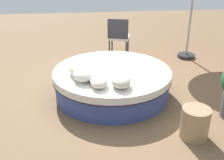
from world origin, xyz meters
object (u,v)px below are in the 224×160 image
object	(u,v)px
round_bed	(112,82)
throw_pillow_2	(99,81)
throw_pillow_3	(121,81)
patio_chair	(118,34)
throw_pillow_1	(84,74)
throw_pillow_0	(77,68)
side_table	(195,123)

from	to	relation	value
round_bed	throw_pillow_2	bearing A→B (deg)	156.04
throw_pillow_3	patio_chair	xyz separation A→B (m)	(2.90, -0.35, -0.04)
throw_pillow_1	patio_chair	distance (m)	2.76
throw_pillow_1	throw_pillow_3	xyz separation A→B (m)	(-0.30, -0.58, -0.01)
throw_pillow_0	throw_pillow_1	distance (m)	0.33
patio_chair	throw_pillow_1	bearing A→B (deg)	-94.03
round_bed	patio_chair	size ratio (longest dim) A/B	2.24
throw_pillow_1	side_table	world-z (taller)	throw_pillow_1
throw_pillow_0	throw_pillow_1	world-z (taller)	same
throw_pillow_0	side_table	bearing A→B (deg)	-129.37
patio_chair	side_table	bearing A→B (deg)	-64.55
throw_pillow_1	patio_chair	size ratio (longest dim) A/B	0.46
patio_chair	side_table	distance (m)	3.74
throw_pillow_2	patio_chair	xyz separation A→B (m)	(2.86, -0.70, -0.03)
throw_pillow_0	throw_pillow_2	distance (m)	0.67
throw_pillow_0	side_table	world-z (taller)	throw_pillow_0
round_bed	throw_pillow_0	distance (m)	0.74
patio_chair	round_bed	bearing A→B (deg)	-84.94
throw_pillow_3	patio_chair	world-z (taller)	patio_chair
throw_pillow_1	patio_chair	world-z (taller)	patio_chair
throw_pillow_2	throw_pillow_1	bearing A→B (deg)	41.30
side_table	throw_pillow_0	bearing A→B (deg)	50.63
round_bed	throw_pillow_1	world-z (taller)	throw_pillow_1
round_bed	throw_pillow_2	distance (m)	0.78
throw_pillow_0	patio_chair	size ratio (longest dim) A/B	0.55
throw_pillow_3	throw_pillow_0	bearing A→B (deg)	49.32
throw_pillow_2	side_table	world-z (taller)	throw_pillow_2
round_bed	throw_pillow_0	xyz separation A→B (m)	(-0.08, 0.64, 0.35)
round_bed	throw_pillow_1	size ratio (longest dim) A/B	4.90
throw_pillow_2	throw_pillow_3	distance (m)	0.36
round_bed	throw_pillow_2	xyz separation A→B (m)	(-0.64, 0.29, 0.33)
round_bed	throw_pillow_1	bearing A→B (deg)	126.61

